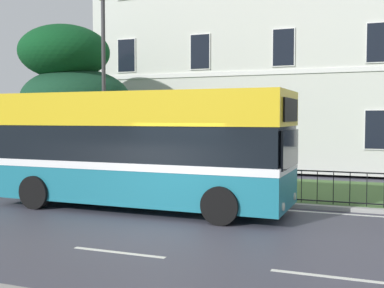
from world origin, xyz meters
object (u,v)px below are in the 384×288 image
single_decker_bus (142,148)px  litter_bin (38,167)px  georgian_townhouse (260,30)px  street_lamp_post (104,75)px  evergreen_tree (71,110)px

single_decker_bus → litter_bin: (-5.82, 2.63, -1.03)m
georgian_townhouse → street_lamp_post: bearing=-106.1°
single_decker_bus → georgian_townhouse: bearing=89.0°
evergreen_tree → litter_bin: (0.31, -2.68, -2.26)m
single_decker_bus → street_lamp_post: bearing=139.3°
georgian_townhouse → litter_bin: georgian_townhouse is taller
evergreen_tree → litter_bin: evergreen_tree is taller
single_decker_bus → street_lamp_post: street_lamp_post is taller
evergreen_tree → litter_bin: bearing=-83.4°
street_lamp_post → litter_bin: bearing=175.8°
georgian_townhouse → evergreen_tree: (-6.55, -7.95, -4.37)m
georgian_townhouse → single_decker_bus: (-0.42, -13.26, -5.60)m
georgian_townhouse → single_decker_bus: bearing=-91.8°
evergreen_tree → litter_bin: size_ratio=5.47×
evergreen_tree → single_decker_bus: 8.20m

